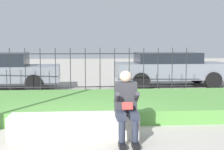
{
  "coord_description": "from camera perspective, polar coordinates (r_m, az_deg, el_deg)",
  "views": [
    {
      "loc": [
        0.31,
        -5.56,
        1.71
      ],
      "look_at": [
        0.79,
        0.55,
        1.09
      ],
      "focal_mm": 50.0,
      "sensor_mm": 36.0,
      "label": 1
    }
  ],
  "objects": [
    {
      "name": "ground_plane",
      "position": [
        5.83,
        -7.48,
        -11.32
      ],
      "size": [
        60.0,
        60.0,
        0.0
      ],
      "primitive_type": "plane",
      "color": "#A8A399"
    },
    {
      "name": "grass_berm",
      "position": [
        8.04,
        -6.65,
        -5.41
      ],
      "size": [
        9.59,
        3.24,
        0.31
      ],
      "color": "#569342",
      "rests_on": "ground_plane"
    },
    {
      "name": "stone_bench",
      "position": [
        5.77,
        -6.87,
        -9.48
      ],
      "size": [
        2.32,
        0.49,
        0.44
      ],
      "color": "beige",
      "rests_on": "ground_plane"
    },
    {
      "name": "iron_fence",
      "position": [
        10.06,
        -6.25,
        0.68
      ],
      "size": [
        7.59,
        0.03,
        1.58
      ],
      "color": "#232326",
      "rests_on": "ground_plane"
    },
    {
      "name": "car_parked_right",
      "position": [
        12.69,
        10.61,
        1.28
      ],
      "size": [
        4.48,
        1.98,
        1.36
      ],
      "rotation": [
        0.0,
        0.0,
        0.01
      ],
      "color": "slate",
      "rests_on": "ground_plane"
    },
    {
      "name": "person_seated_reader",
      "position": [
        5.43,
        2.62,
        -5.26
      ],
      "size": [
        0.42,
        0.73,
        1.24
      ],
      "color": "black",
      "rests_on": "ground_plane"
    }
  ]
}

